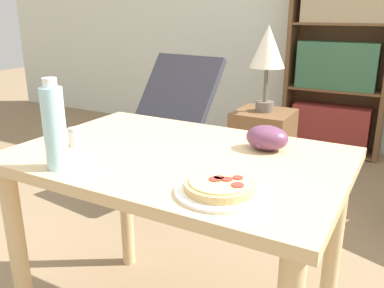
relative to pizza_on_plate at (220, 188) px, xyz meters
name	(u,v)px	position (x,y,z in m)	size (l,w,h in m)	color
dining_table	(178,187)	(-0.25, 0.21, -0.14)	(1.05, 0.71, 0.74)	#D1B27F
pizza_on_plate	(220,188)	(0.00, 0.00, 0.00)	(0.23, 0.23, 0.04)	white
grape_bunch	(267,138)	(-0.01, 0.39, 0.02)	(0.14, 0.13, 0.08)	#6B3856
drink_bottle	(54,127)	(-0.49, -0.07, 0.11)	(0.06, 0.06, 0.26)	#A3DBEA
salt_shaker	(74,137)	(-0.59, 0.10, 0.02)	(0.04, 0.04, 0.06)	white
lounge_chair_near	(161,147)	(-1.08, 1.36, -0.47)	(0.64, 0.82, 0.88)	slate
bookshelf	(338,63)	(-0.21, 2.70, 0.02)	(0.81, 0.27, 1.63)	brown
side_table	(262,157)	(-0.40, 1.49, -0.46)	(0.34, 0.34, 0.59)	brown
table_lamp	(268,51)	(-0.40, 1.49, 0.20)	(0.21, 0.21, 0.51)	#665B51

